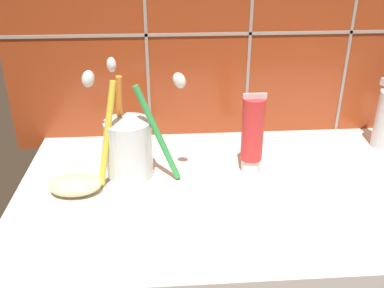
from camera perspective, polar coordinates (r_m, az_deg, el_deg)
sink_counter at (r=64.10cm, az=8.42°, el=-6.22°), size 69.27×38.23×2.00cm
toothbrush_cup at (r=63.73cm, az=-8.43°, el=-0.19°), size 14.34×9.17×17.63cm
toothpaste_tube at (r=64.38cm, az=8.04°, el=1.31°), size 3.46×3.29×12.68cm
soap_bar at (r=62.73cm, az=-15.31°, el=-5.34°), size 7.44×5.25×2.47cm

